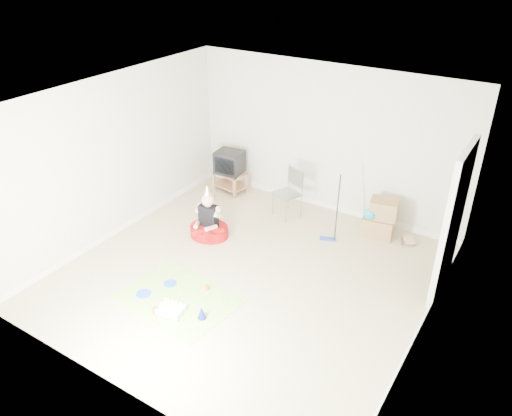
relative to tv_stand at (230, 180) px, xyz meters
The scene contains 16 objects.
ground 2.76m from the tv_stand, 49.91° to the right, with size 5.00×5.00×0.00m, color #C1B38B.
doorway_recess 4.42m from the tv_stand, 12.04° to the right, with size 0.02×0.90×2.05m, color black.
tv_stand is the anchor object (origin of this frame).
crt_tv 0.37m from the tv_stand, 135.00° to the left, with size 0.50×0.41×0.43m, color black.
folding_chair 1.45m from the tv_stand, 10.81° to the right, with size 0.52×0.51×0.89m.
cardboard_boxes 3.01m from the tv_stand, ahead, with size 0.57×0.48×0.64m.
floor_mop 2.44m from the tv_stand, 14.30° to the right, with size 0.28×0.34×1.06m.
book_pile 3.51m from the tv_stand, ahead, with size 0.24×0.27×0.08m.
seated_woman 1.68m from the tv_stand, 66.97° to the right, with size 0.73×0.73×0.93m.
party_mat 3.33m from the tv_stand, 67.45° to the right, with size 1.57×1.13×0.01m, color #E12F85.
birthday_cake 3.64m from the tv_stand, 67.43° to the right, with size 0.37×0.31×0.15m.
blue_plate_near 3.06m from the tv_stand, 71.46° to the right, with size 0.19×0.19×0.01m, color blue.
blue_plate_far 3.37m from the tv_stand, 76.08° to the right, with size 0.21×0.21×0.01m, color blue.
orange_cup_near 3.11m from the tv_stand, 61.25° to the right, with size 0.06×0.06×0.07m, color #D95618.
orange_cup_far 3.69m from the tv_stand, 70.63° to the right, with size 0.08×0.08×0.09m, color #D95618.
blue_party_hat 3.69m from the tv_stand, 60.83° to the right, with size 0.12×0.12×0.18m, color #171FA4.
Camera 1 is at (3.29, -4.96, 4.39)m, focal length 35.00 mm.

